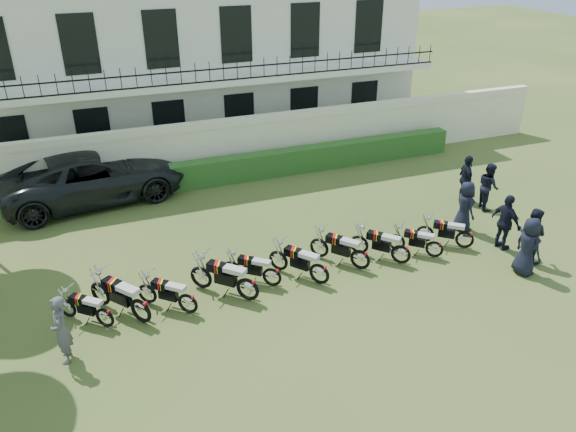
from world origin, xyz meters
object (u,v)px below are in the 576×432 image
officer_0 (528,246)px  officer_2 (506,223)px  motorcycle_3 (248,284)px  motorcycle_6 (360,255)px  motorcycle_8 (435,245)px  inspector (61,330)px  officer_3 (465,206)px  motorcycle_4 (272,273)px  motorcycle_2 (188,299)px  motorcycle_7 (401,250)px  officer_4 (488,186)px  motorcycle_0 (104,313)px  motorcycle_5 (319,269)px  suv (94,177)px  officer_1 (532,235)px  officer_5 (466,179)px  motorcycle_1 (140,305)px  motorcycle_9 (465,236)px

officer_0 → officer_2: size_ratio=0.97×
motorcycle_3 → motorcycle_6: bearing=-40.4°
motorcycle_8 → inspector: 10.55m
officer_3 → motorcycle_4: bearing=103.6°
motorcycle_2 → motorcycle_7: motorcycle_7 is taller
officer_4 → motorcycle_0: bearing=114.6°
motorcycle_3 → officer_2: officer_2 is taller
motorcycle_3 → motorcycle_5: 2.09m
motorcycle_8 → suv: bearing=92.4°
officer_1 → officer_5: bearing=-29.3°
motorcycle_1 → motorcycle_2: motorcycle_1 is taller
officer_4 → motorcycle_7: bearing=129.9°
officer_3 → officer_4: officer_3 is taller
motorcycle_8 → officer_0: bearing=-87.5°
officer_0 → motorcycle_7: bearing=58.3°
motorcycle_2 → officer_4: size_ratio=0.83×
motorcycle_5 → motorcycle_8: size_ratio=1.27×
suv → motorcycle_3: bearing=-165.4°
inspector → officer_4: size_ratio=1.01×
motorcycle_5 → inspector: 6.74m
motorcycle_1 → suv: size_ratio=0.27×
officer_2 → officer_5: 3.40m
officer_2 → officer_4: bearing=-35.9°
motorcycle_0 → officer_2: 11.86m
motorcycle_7 → officer_0: bearing=-71.6°
officer_0 → inspector: bearing=83.5°
motorcycle_2 → officer_3: (9.42, 1.28, 0.40)m
officer_0 → officer_1: bearing=-51.6°
inspector → motorcycle_5: bearing=98.4°
suv → officer_1: bearing=-135.3°
motorcycle_0 → motorcycle_9: bearing=-48.3°
motorcycle_7 → officer_4: size_ratio=0.87×
motorcycle_0 → officer_4: officer_4 is taller
motorcycle_1 → motorcycle_9: size_ratio=1.22×
motorcycle_6 → motorcycle_9: 3.59m
suv → officer_4: suv is taller
motorcycle_6 → suv: bearing=92.7°
officer_1 → officer_0: bearing=111.8°
motorcycle_2 → officer_2: (9.80, -0.18, 0.45)m
officer_0 → motorcycle_9: bearing=19.7°
motorcycle_7 → motorcycle_5: bearing=139.9°
motorcycle_8 → officer_1: (2.54, -1.11, 0.43)m
motorcycle_6 → suv: 10.32m
officer_0 → officer_2: officer_2 is taller
motorcycle_8 → suv: size_ratio=0.20×
suv → motorcycle_5: bearing=-153.8°
motorcycle_4 → inspector: 5.56m
motorcycle_1 → motorcycle_7: size_ratio=1.19×
motorcycle_5 → officer_0: officer_0 is taller
officer_0 → officer_4: size_ratio=1.04×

